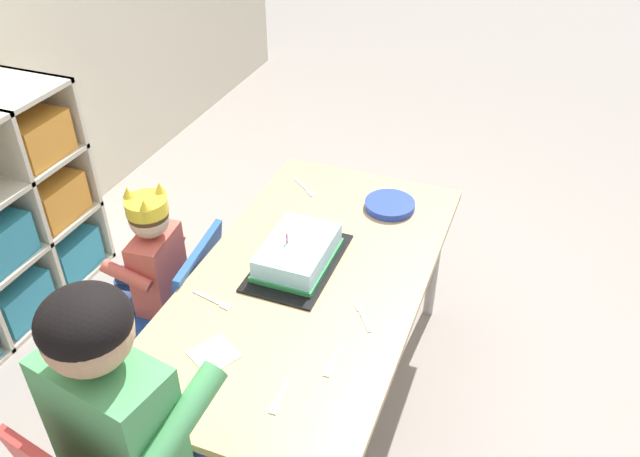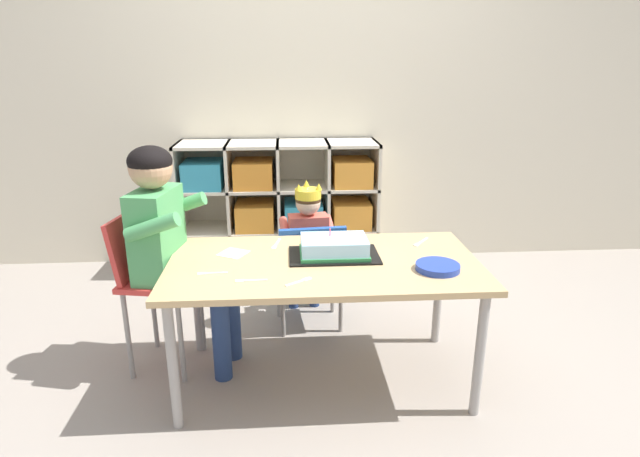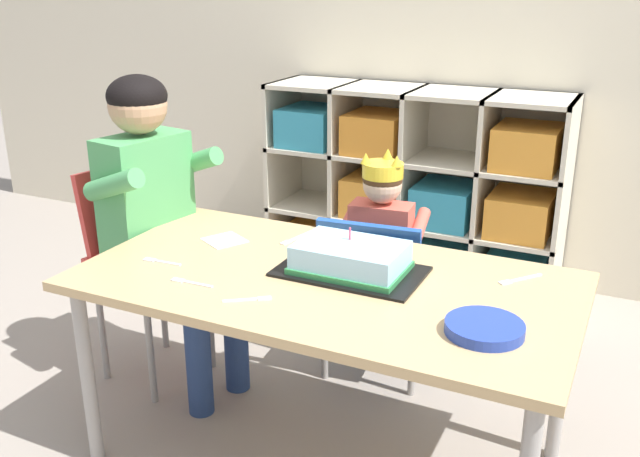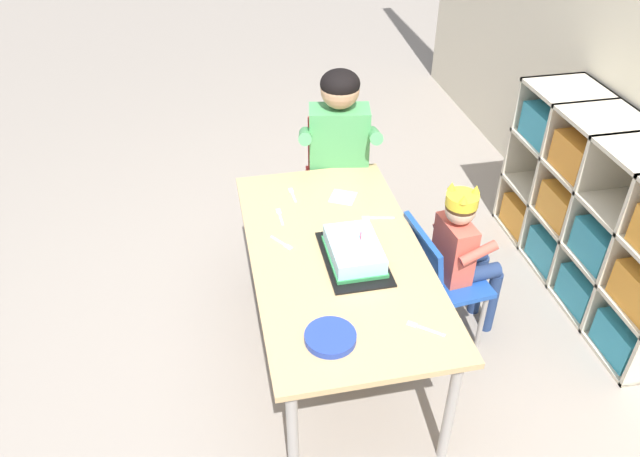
% 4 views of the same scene
% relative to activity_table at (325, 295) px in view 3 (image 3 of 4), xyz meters
% --- Properties ---
extents(ground, '(16.00, 16.00, 0.00)m').
position_rel_activity_table_xyz_m(ground, '(0.00, 0.00, -0.54)').
color(ground, gray).
extents(storage_cubby_shelf, '(1.36, 0.38, 0.91)m').
position_rel_activity_table_xyz_m(storage_cubby_shelf, '(-0.19, 1.39, -0.14)').
color(storage_cubby_shelf, beige).
rests_on(storage_cubby_shelf, ground).
extents(activity_table, '(1.36, 0.72, 0.59)m').
position_rel_activity_table_xyz_m(activity_table, '(0.00, 0.00, 0.00)').
color(activity_table, tan).
rests_on(activity_table, ground).
extents(classroom_chair_blue, '(0.41, 0.35, 0.62)m').
position_rel_activity_table_xyz_m(classroom_chair_blue, '(-0.04, 0.48, -0.17)').
color(classroom_chair_blue, '#1E4CA8').
rests_on(classroom_chair_blue, ground).
extents(child_with_crown, '(0.31, 0.31, 0.82)m').
position_rel_activity_table_xyz_m(child_with_crown, '(-0.05, 0.59, -0.03)').
color(child_with_crown, '#D15647').
rests_on(child_with_crown, ground).
extents(classroom_chair_adult_side, '(0.39, 0.39, 0.76)m').
position_rel_activity_table_xyz_m(classroom_chair_adult_side, '(-0.80, 0.19, -0.07)').
color(classroom_chair_adult_side, red).
rests_on(classroom_chair_adult_side, ground).
extents(adult_helper_seated, '(0.46, 0.44, 1.08)m').
position_rel_activity_table_xyz_m(adult_helper_seated, '(-0.69, 0.17, 0.13)').
color(adult_helper_seated, '#4C9E5B').
rests_on(adult_helper_seated, ground).
extents(birthday_cake_on_tray, '(0.40, 0.25, 0.12)m').
position_rel_activity_table_xyz_m(birthday_cake_on_tray, '(0.05, 0.06, 0.09)').
color(birthday_cake_on_tray, black).
rests_on(birthday_cake_on_tray, activity_table).
extents(paper_plate_stack, '(0.18, 0.18, 0.03)m').
position_rel_activity_table_xyz_m(paper_plate_stack, '(0.47, -0.13, 0.07)').
color(paper_plate_stack, '#233DA3').
rests_on(paper_plate_stack, activity_table).
extents(paper_napkin_square, '(0.15, 0.15, 0.00)m').
position_rel_activity_table_xyz_m(paper_napkin_square, '(-0.41, 0.12, 0.05)').
color(paper_napkin_square, white).
rests_on(paper_napkin_square, activity_table).
extents(fork_beside_plate_stack, '(0.12, 0.02, 0.00)m').
position_rel_activity_table_xyz_m(fork_beside_plate_stack, '(-0.48, -0.11, 0.05)').
color(fork_beside_plate_stack, white).
rests_on(fork_beside_plate_stack, activity_table).
extents(fork_at_table_front_edge, '(0.10, 0.12, 0.00)m').
position_rel_activity_table_xyz_m(fork_at_table_front_edge, '(0.48, 0.21, 0.05)').
color(fork_at_table_front_edge, white).
rests_on(fork_at_table_front_edge, activity_table).
extents(fork_by_napkin, '(0.05, 0.15, 0.00)m').
position_rel_activity_table_xyz_m(fork_by_napkin, '(-0.21, 0.23, 0.05)').
color(fork_by_napkin, white).
rests_on(fork_by_napkin, activity_table).
extents(fork_near_child_seat, '(0.13, 0.02, 0.00)m').
position_rel_activity_table_xyz_m(fork_near_child_seat, '(-0.31, -0.19, 0.05)').
color(fork_near_child_seat, white).
rests_on(fork_near_child_seat, activity_table).
extents(fork_near_cake_tray, '(0.11, 0.08, 0.00)m').
position_rel_activity_table_xyz_m(fork_near_cake_tray, '(-0.11, -0.21, 0.05)').
color(fork_near_cake_tray, white).
rests_on(fork_near_cake_tray, activity_table).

